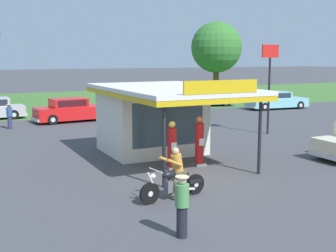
{
  "coord_description": "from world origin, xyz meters",
  "views": [
    {
      "loc": [
        -7.3,
        -13.34,
        4.24
      ],
      "look_at": [
        0.8,
        3.08,
        1.4
      ],
      "focal_mm": 47.43,
      "sensor_mm": 36.0,
      "label": 1
    }
  ],
  "objects_px": {
    "parked_car_back_row_left": "(169,105)",
    "parked_car_back_row_far_left": "(277,101)",
    "motorcycle_with_rider": "(174,178)",
    "parked_car_back_row_centre_left": "(203,98)",
    "gas_pump_nearside": "(172,147)",
    "bystander_leaning_by_kiosk": "(9,116)",
    "bystander_chatting_near_pumps": "(182,205)",
    "roadside_pole_sign": "(270,74)",
    "gas_pump_offside": "(199,143)",
    "parked_car_back_row_centre": "(74,111)"
  },
  "relations": [
    {
      "from": "gas_pump_offside",
      "to": "parked_car_back_row_centre_left",
      "type": "relative_size",
      "value": 0.35
    },
    {
      "from": "roadside_pole_sign",
      "to": "gas_pump_nearside",
      "type": "bearing_deg",
      "value": -150.7
    },
    {
      "from": "parked_car_back_row_left",
      "to": "bystander_leaning_by_kiosk",
      "type": "xyz_separation_m",
      "value": [
        -11.58,
        -1.87,
        0.11
      ]
    },
    {
      "from": "bystander_leaning_by_kiosk",
      "to": "motorcycle_with_rider",
      "type": "bearing_deg",
      "value": -80.2
    },
    {
      "from": "parked_car_back_row_left",
      "to": "parked_car_back_row_far_left",
      "type": "bearing_deg",
      "value": -3.95
    },
    {
      "from": "parked_car_back_row_centre",
      "to": "parked_car_back_row_left",
      "type": "distance_m",
      "value": 7.33
    },
    {
      "from": "parked_car_back_row_centre",
      "to": "bystander_chatting_near_pumps",
      "type": "relative_size",
      "value": 3.66
    },
    {
      "from": "gas_pump_offside",
      "to": "parked_car_back_row_centre_left",
      "type": "bearing_deg",
      "value": 58.8
    },
    {
      "from": "parked_car_back_row_centre",
      "to": "bystander_leaning_by_kiosk",
      "type": "distance_m",
      "value": 4.52
    },
    {
      "from": "gas_pump_offside",
      "to": "parked_car_back_row_far_left",
      "type": "relative_size",
      "value": 0.36
    },
    {
      "from": "gas_pump_offside",
      "to": "gas_pump_nearside",
      "type": "bearing_deg",
      "value": -180.0
    },
    {
      "from": "parked_car_back_row_far_left",
      "to": "roadside_pole_sign",
      "type": "distance_m",
      "value": 12.92
    },
    {
      "from": "parked_car_back_row_centre",
      "to": "parked_car_back_row_far_left",
      "type": "bearing_deg",
      "value": -1.05
    },
    {
      "from": "parked_car_back_row_far_left",
      "to": "bystander_leaning_by_kiosk",
      "type": "height_order",
      "value": "bystander_leaning_by_kiosk"
    },
    {
      "from": "parked_car_back_row_centre_left",
      "to": "gas_pump_nearside",
      "type": "bearing_deg",
      "value": -123.82
    },
    {
      "from": "bystander_leaning_by_kiosk",
      "to": "bystander_chatting_near_pumps",
      "type": "relative_size",
      "value": 0.99
    },
    {
      "from": "motorcycle_with_rider",
      "to": "parked_car_back_row_centre",
      "type": "xyz_separation_m",
      "value": [
        1.47,
        17.66,
        0.06
      ]
    },
    {
      "from": "bystander_chatting_near_pumps",
      "to": "roadside_pole_sign",
      "type": "bearing_deg",
      "value": 43.75
    },
    {
      "from": "motorcycle_with_rider",
      "to": "parked_car_back_row_centre_left",
      "type": "distance_m",
      "value": 26.19
    },
    {
      "from": "gas_pump_offside",
      "to": "parked_car_back_row_far_left",
      "type": "distance_m",
      "value": 21.05
    },
    {
      "from": "gas_pump_offside",
      "to": "parked_car_back_row_centre",
      "type": "xyz_separation_m",
      "value": [
        -1.31,
        14.4,
        -0.18
      ]
    },
    {
      "from": "gas_pump_nearside",
      "to": "parked_car_back_row_centre_left",
      "type": "distance_m",
      "value": 22.6
    },
    {
      "from": "bystander_chatting_near_pumps",
      "to": "parked_car_back_row_centre_left",
      "type": "bearing_deg",
      "value": 58.22
    },
    {
      "from": "parked_car_back_row_centre",
      "to": "parked_car_back_row_far_left",
      "type": "xyz_separation_m",
      "value": [
        16.94,
        -0.31,
        -0.06
      ]
    },
    {
      "from": "gas_pump_nearside",
      "to": "gas_pump_offside",
      "type": "distance_m",
      "value": 1.21
    },
    {
      "from": "motorcycle_with_rider",
      "to": "parked_car_back_row_left",
      "type": "distance_m",
      "value": 20.04
    },
    {
      "from": "motorcycle_with_rider",
      "to": "parked_car_back_row_left",
      "type": "bearing_deg",
      "value": 63.99
    },
    {
      "from": "parked_car_back_row_centre_left",
      "to": "roadside_pole_sign",
      "type": "bearing_deg",
      "value": -106.62
    },
    {
      "from": "motorcycle_with_rider",
      "to": "parked_car_back_row_centre_left",
      "type": "height_order",
      "value": "motorcycle_with_rider"
    },
    {
      "from": "bystander_chatting_near_pumps",
      "to": "gas_pump_nearside",
      "type": "bearing_deg",
      "value": 65.29
    },
    {
      "from": "roadside_pole_sign",
      "to": "parked_car_back_row_far_left",
      "type": "bearing_deg",
      "value": 47.93
    },
    {
      "from": "motorcycle_with_rider",
      "to": "bystander_chatting_near_pumps",
      "type": "height_order",
      "value": "motorcycle_with_rider"
    },
    {
      "from": "gas_pump_nearside",
      "to": "bystander_chatting_near_pumps",
      "type": "distance_m",
      "value": 6.53
    },
    {
      "from": "gas_pump_nearside",
      "to": "gas_pump_offside",
      "type": "xyz_separation_m",
      "value": [
        1.21,
        0.0,
        0.05
      ]
    },
    {
      "from": "bystander_leaning_by_kiosk",
      "to": "gas_pump_offside",
      "type": "bearing_deg",
      "value": -66.64
    },
    {
      "from": "bystander_leaning_by_kiosk",
      "to": "bystander_chatting_near_pumps",
      "type": "bearing_deg",
      "value": -85.06
    },
    {
      "from": "gas_pump_nearside",
      "to": "motorcycle_with_rider",
      "type": "bearing_deg",
      "value": -115.62
    },
    {
      "from": "gas_pump_nearside",
      "to": "parked_car_back_row_centre_left",
      "type": "relative_size",
      "value": 0.33
    },
    {
      "from": "gas_pump_nearside",
      "to": "parked_car_back_row_centre",
      "type": "xyz_separation_m",
      "value": [
        -0.1,
        14.4,
        -0.13
      ]
    },
    {
      "from": "parked_car_back_row_centre",
      "to": "bystander_leaning_by_kiosk",
      "type": "xyz_separation_m",
      "value": [
        -4.26,
        -1.51,
        0.08
      ]
    },
    {
      "from": "parked_car_back_row_centre",
      "to": "bystander_leaning_by_kiosk",
      "type": "relative_size",
      "value": 3.69
    },
    {
      "from": "motorcycle_with_rider",
      "to": "parked_car_back_row_left",
      "type": "relative_size",
      "value": 0.46
    },
    {
      "from": "gas_pump_offside",
      "to": "bystander_leaning_by_kiosk",
      "type": "bearing_deg",
      "value": 113.36
    },
    {
      "from": "motorcycle_with_rider",
      "to": "gas_pump_nearside",
      "type": "bearing_deg",
      "value": 64.38
    },
    {
      "from": "parked_car_back_row_left",
      "to": "parked_car_back_row_far_left",
      "type": "xyz_separation_m",
      "value": [
        9.62,
        -0.66,
        -0.02
      ]
    },
    {
      "from": "bystander_leaning_by_kiosk",
      "to": "bystander_chatting_near_pumps",
      "type": "distance_m",
      "value": 18.88
    },
    {
      "from": "bystander_leaning_by_kiosk",
      "to": "parked_car_back_row_left",
      "type": "bearing_deg",
      "value": 9.16
    },
    {
      "from": "parked_car_back_row_centre_left",
      "to": "bystander_leaning_by_kiosk",
      "type": "distance_m",
      "value": 17.93
    },
    {
      "from": "bystander_chatting_near_pumps",
      "to": "gas_pump_offside",
      "type": "bearing_deg",
      "value": 56.42
    },
    {
      "from": "roadside_pole_sign",
      "to": "motorcycle_with_rider",
      "type": "bearing_deg",
      "value": -141.3
    }
  ]
}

